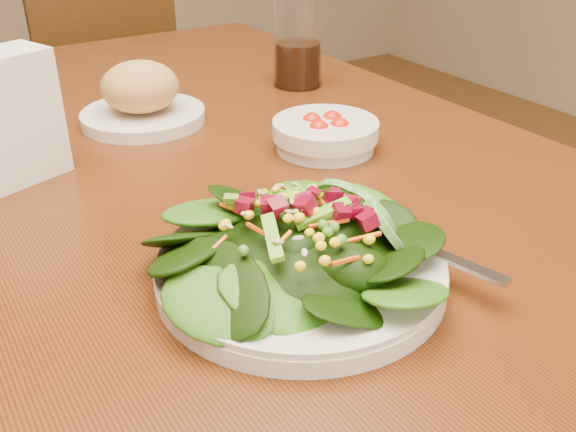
# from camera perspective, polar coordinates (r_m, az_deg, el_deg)

# --- Properties ---
(dining_table) EXTENTS (0.90, 1.40, 0.75)m
(dining_table) POSITION_cam_1_polar(r_m,az_deg,el_deg) (0.79, -8.36, -3.48)
(dining_table) COLOR #59270F
(dining_table) RESTS_ON ground_plane
(chair_far) EXTENTS (0.39, 0.39, 0.83)m
(chair_far) POSITION_cam_1_polar(r_m,az_deg,el_deg) (1.90, -15.95, 8.51)
(chair_far) COLOR #482A10
(chair_far) RESTS_ON ground_plane
(salad_plate) EXTENTS (0.25, 0.25, 0.07)m
(salad_plate) POSITION_cam_1_polar(r_m,az_deg,el_deg) (0.55, 1.94, -3.07)
(salad_plate) COLOR silver
(salad_plate) RESTS_ON dining_table
(bread_plate) EXTENTS (0.17, 0.17, 0.09)m
(bread_plate) POSITION_cam_1_polar(r_m,az_deg,el_deg) (0.91, -12.91, 10.18)
(bread_plate) COLOR silver
(bread_plate) RESTS_ON dining_table
(tomato_bowl) EXTENTS (0.13, 0.13, 0.04)m
(tomato_bowl) POSITION_cam_1_polar(r_m,az_deg,el_deg) (0.81, 3.34, 7.29)
(tomato_bowl) COLOR silver
(tomato_bowl) RESTS_ON dining_table
(drinking_glass) EXTENTS (0.08, 0.08, 0.14)m
(drinking_glass) POSITION_cam_1_polar(r_m,az_deg,el_deg) (1.05, 0.88, 14.65)
(drinking_glass) COLOR silver
(drinking_glass) RESTS_ON dining_table
(napkin_holder) EXTENTS (0.12, 0.09, 0.14)m
(napkin_holder) POSITION_cam_1_polar(r_m,az_deg,el_deg) (0.77, -23.96, 8.18)
(napkin_holder) COLOR white
(napkin_holder) RESTS_ON dining_table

